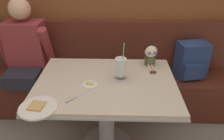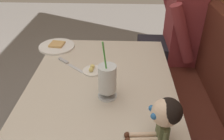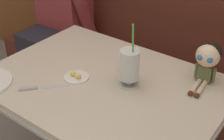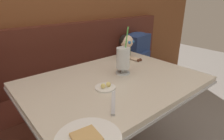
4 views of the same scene
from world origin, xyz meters
name	(u,v)px [view 4 (image 4 of 4)]	position (x,y,z in m)	size (l,w,h in m)	color
wood_panel_wall	(50,0)	(0.00, 1.05, 1.20)	(4.40, 0.08, 2.40)	brown
booth_bench	(71,98)	(0.00, 0.81, 0.33)	(2.60, 0.48, 1.00)	#512319
diner_table	(114,106)	(0.00, 0.18, 0.54)	(1.11, 0.81, 0.74)	beige
toast_plate	(88,139)	(-0.43, -0.17, 0.75)	(0.25, 0.25, 0.03)	white
milkshake_glass	(123,59)	(0.11, 0.22, 0.84)	(0.10, 0.10, 0.32)	silver
butter_saucer	(105,87)	(-0.12, 0.12, 0.75)	(0.12, 0.12, 0.04)	white
butter_knife	(113,106)	(-0.21, -0.05, 0.74)	(0.17, 0.19, 0.01)	silver
seated_doll	(127,43)	(0.38, 0.46, 0.87)	(0.12, 0.22, 0.20)	#5B6642
backpack	(137,49)	(0.86, 0.78, 0.66)	(0.33, 0.29, 0.41)	navy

